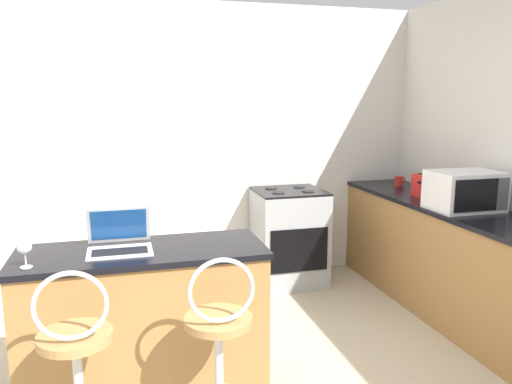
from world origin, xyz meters
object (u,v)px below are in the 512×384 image
(bar_stool_far, at_px, (219,357))
(bar_stool_near, at_px, (78,377))
(mug_red, at_px, (399,181))
(microwave, at_px, (465,191))
(toaster, at_px, (429,186))
(wine_glass_tall, at_px, (25,248))
(stove_range, at_px, (289,237))
(laptop, at_px, (119,239))

(bar_stool_far, bearing_deg, bar_stool_near, 180.00)
(mug_red, bearing_deg, microwave, -94.66)
(toaster, bearing_deg, mug_red, 83.42)
(wine_glass_tall, distance_m, mug_red, 3.49)
(stove_range, distance_m, mug_red, 1.21)
(microwave, bearing_deg, stove_range, 131.93)
(bar_stool_far, relative_size, wine_glass_tall, 7.12)
(bar_stool_near, distance_m, stove_range, 2.70)
(bar_stool_near, distance_m, toaster, 3.16)
(bar_stool_far, relative_size, toaster, 3.82)
(microwave, xyz_separation_m, wine_glass_tall, (-3.01, -0.55, -0.05))
(wine_glass_tall, bearing_deg, stove_range, 40.27)
(bar_stool_near, height_order, microwave, microwave)
(wine_glass_tall, relative_size, mug_red, 1.48)
(laptop, bearing_deg, toaster, 18.08)
(microwave, relative_size, toaster, 1.92)
(toaster, height_order, wine_glass_tall, toaster)
(laptop, xyz_separation_m, mug_red, (2.63, 1.43, -0.01))
(bar_stool_far, distance_m, toaster, 2.59)
(bar_stool_far, distance_m, stove_range, 2.33)
(stove_range, bearing_deg, laptop, -135.70)
(mug_red, bearing_deg, wine_glass_tall, -152.36)
(laptop, bearing_deg, bar_stool_far, -51.64)
(microwave, height_order, wine_glass_tall, microwave)
(bar_stool_near, bearing_deg, laptop, 69.65)
(mug_red, bearing_deg, bar_stool_near, -144.89)
(microwave, distance_m, stove_range, 1.64)
(laptop, bearing_deg, mug_red, 28.46)
(laptop, bearing_deg, microwave, 7.99)
(laptop, xyz_separation_m, microwave, (2.55, 0.36, 0.09))
(bar_stool_near, distance_m, laptop, 0.78)
(laptop, xyz_separation_m, wine_glass_tall, (-0.46, -0.19, 0.04))
(microwave, bearing_deg, wine_glass_tall, -169.64)
(bar_stool_near, xyz_separation_m, toaster, (2.78, 1.41, 0.52))
(mug_red, bearing_deg, laptop, -151.54)
(bar_stool_far, xyz_separation_m, microwave, (2.09, 0.93, 0.57))
(stove_range, bearing_deg, toaster, -32.21)
(bar_stool_near, xyz_separation_m, wine_glass_tall, (-0.25, 0.38, 0.52))
(bar_stool_near, bearing_deg, mug_red, 35.11)
(bar_stool_near, distance_m, microwave, 2.97)
(bar_stool_near, distance_m, wine_glass_tall, 0.69)
(bar_stool_far, distance_m, microwave, 2.36)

